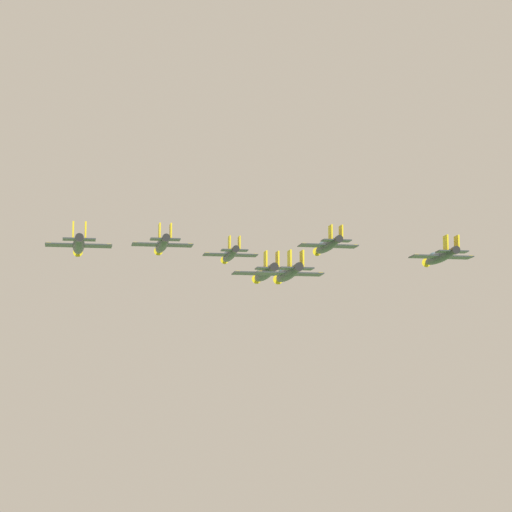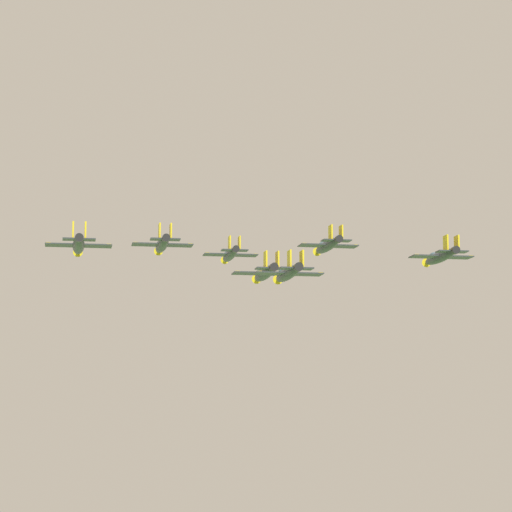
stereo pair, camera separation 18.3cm
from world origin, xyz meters
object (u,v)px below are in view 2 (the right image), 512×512
(jet_left_wingman, at_px, (162,245))
(jet_lead, at_px, (230,255))
(jet_slot_rear, at_px, (264,273))
(jet_right_outer, at_px, (440,256))
(jet_right_wingman, at_px, (327,245))
(jet_left_outer, at_px, (79,245))
(jet_trailing, at_px, (287,273))

(jet_left_wingman, bearing_deg, jet_lead, -39.56)
(jet_lead, height_order, jet_slot_rear, jet_lead)
(jet_lead, bearing_deg, jet_right_outer, -138.71)
(jet_right_wingman, xyz_separation_m, jet_left_outer, (-12.45, 51.69, -4.30))
(jet_lead, height_order, jet_left_outer, jet_lead)
(jet_lead, distance_m, jet_left_wingman, 25.51)
(jet_trailing, bearing_deg, jet_lead, 0.04)
(jet_left_wingman, xyz_separation_m, jet_right_outer, (-26.01, -46.37, -3.80))
(jet_left_wingman, bearing_deg, jet_slot_rear, -138.83)
(jet_left_wingman, height_order, jet_right_wingman, jet_right_wingman)
(jet_lead, bearing_deg, jet_slot_rear, -179.08)
(jet_right_wingman, bearing_deg, jet_left_outer, 110.59)
(jet_right_outer, bearing_deg, jet_left_wingman, 69.48)
(jet_left_outer, bearing_deg, jet_lead, -39.47)
(jet_left_wingman, relative_size, jet_trailing, 1.06)
(jet_left_wingman, xyz_separation_m, jet_right_wingman, (-4.52, -32.69, 0.75))
(jet_slot_rear, distance_m, jet_trailing, 19.57)
(jet_trailing, bearing_deg, jet_slot_rear, 0.04)
(jet_lead, relative_size, jet_left_outer, 1.00)
(jet_left_wingman, distance_m, jet_right_wingman, 33.00)
(jet_right_wingman, relative_size, jet_left_outer, 1.02)
(jet_left_outer, relative_size, jet_trailing, 1.04)
(jet_slot_rear, bearing_deg, jet_right_outer, -89.63)
(jet_right_outer, bearing_deg, jet_slot_rear, 90.90)
(jet_lead, distance_m, jet_left_outer, 51.18)
(jet_left_wingman, height_order, jet_slot_rear, jet_left_wingman)
(jet_right_outer, bearing_deg, jet_right_wingman, 41.26)
(jet_left_wingman, relative_size, jet_slot_rear, 1.00)
(jet_right_wingman, bearing_deg, jet_slot_rear, 138.81)
(jet_lead, height_order, jet_trailing, jet_lead)
(jet_right_wingman, bearing_deg, jet_left_wingman, 89.17)
(jet_right_wingman, height_order, jet_trailing, jet_right_wingman)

